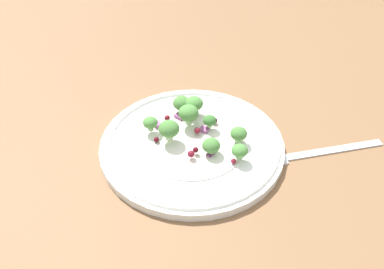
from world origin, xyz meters
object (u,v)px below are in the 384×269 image
at_px(fork, 315,152).
at_px(broccoli_floret_2, 210,121).
at_px(plate, 192,144).
at_px(broccoli_floret_1, 189,113).
at_px(broccoli_floret_0, 182,104).

bearing_deg(fork, broccoli_floret_2, -68.90).
bearing_deg(broccoli_floret_2, plate, -8.44).
xyz_separation_m(plate, broccoli_floret_2, (-0.04, 0.01, 0.02)).
bearing_deg(broccoli_floret_1, broccoli_floret_2, 111.07).
relative_size(broccoli_floret_1, fork, 0.20).
xyz_separation_m(broccoli_floret_0, broccoli_floret_2, (0.01, 0.06, -0.00)).
distance_m(broccoli_floret_0, fork, 0.21).
bearing_deg(broccoli_floret_2, broccoli_floret_0, -99.49).
bearing_deg(plate, fork, 121.72).
bearing_deg(plate, broccoli_floret_0, -131.77).
bearing_deg(plate, broccoli_floret_1, -136.62).
height_order(broccoli_floret_0, broccoli_floret_2, broccoli_floret_0).
bearing_deg(broccoli_floret_0, broccoli_floret_1, 53.10).
xyz_separation_m(broccoli_floret_1, fork, (-0.07, 0.18, -0.04)).
distance_m(broccoli_floret_1, broccoli_floret_2, 0.03).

